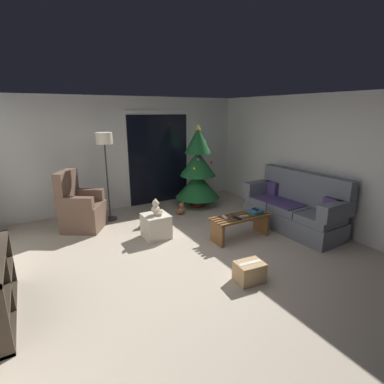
# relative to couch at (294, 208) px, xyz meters

# --- Properties ---
(ground_plane) EXTENTS (7.00, 7.00, 0.00)m
(ground_plane) POSITION_rel_couch_xyz_m (-2.32, -0.14, -0.40)
(ground_plane) COLOR #B2A38E
(wall_back) EXTENTS (5.72, 0.12, 2.50)m
(wall_back) POSITION_rel_couch_xyz_m (-2.32, 2.92, 0.85)
(wall_back) COLOR silver
(wall_back) RESTS_ON ground
(wall_right) EXTENTS (0.12, 6.00, 2.50)m
(wall_right) POSITION_rel_couch_xyz_m (0.54, -0.14, 0.85)
(wall_right) COLOR silver
(wall_right) RESTS_ON ground
(patio_door_frame) EXTENTS (1.60, 0.02, 2.20)m
(patio_door_frame) POSITION_rel_couch_xyz_m (-1.54, 2.85, 0.70)
(patio_door_frame) COLOR silver
(patio_door_frame) RESTS_ON ground
(patio_door_glass) EXTENTS (1.50, 0.02, 2.10)m
(patio_door_glass) POSITION_rel_couch_xyz_m (-1.54, 2.83, 0.65)
(patio_door_glass) COLOR black
(patio_door_glass) RESTS_ON ground
(couch) EXTENTS (0.84, 1.96, 1.08)m
(couch) POSITION_rel_couch_xyz_m (0.00, 0.00, 0.00)
(couch) COLOR slate
(couch) RESTS_ON ground
(coffee_table) EXTENTS (1.10, 0.40, 0.42)m
(coffee_table) POSITION_rel_couch_xyz_m (-1.18, 0.14, -0.12)
(coffee_table) COLOR brown
(coffee_table) RESTS_ON ground
(remote_graphite) EXTENTS (0.09, 0.16, 0.02)m
(remote_graphite) POSITION_rel_couch_xyz_m (-1.28, 0.19, 0.03)
(remote_graphite) COLOR #333338
(remote_graphite) RESTS_ON coffee_table
(remote_white) EXTENTS (0.07, 0.16, 0.02)m
(remote_white) POSITION_rel_couch_xyz_m (-1.48, 0.20, 0.03)
(remote_white) COLOR silver
(remote_white) RESTS_ON coffee_table
(remote_silver) EXTENTS (0.16, 0.07, 0.02)m
(remote_silver) POSITION_rel_couch_xyz_m (-1.16, 0.08, 0.03)
(remote_silver) COLOR #ADADB2
(remote_silver) RESTS_ON coffee_table
(remote_black) EXTENTS (0.08, 0.16, 0.02)m
(remote_black) POSITION_rel_couch_xyz_m (-1.32, 0.05, 0.03)
(remote_black) COLOR black
(remote_black) RESTS_ON coffee_table
(book_stack) EXTENTS (0.25, 0.22, 0.07)m
(book_stack) POSITION_rel_couch_xyz_m (-0.88, 0.10, 0.06)
(book_stack) COLOR #337042
(book_stack) RESTS_ON coffee_table
(cell_phone) EXTENTS (0.07, 0.15, 0.01)m
(cell_phone) POSITION_rel_couch_xyz_m (-0.87, 0.11, 0.09)
(cell_phone) COLOR black
(cell_phone) RESTS_ON book_stack
(christmas_tree) EXTENTS (1.04, 1.04, 1.90)m
(christmas_tree) POSITION_rel_couch_xyz_m (-0.90, 2.08, 0.45)
(christmas_tree) COLOR #4C1E19
(christmas_tree) RESTS_ON ground
(armchair) EXTENTS (0.94, 0.94, 1.13)m
(armchair) POSITION_rel_couch_xyz_m (-3.54, 1.99, 0.00)
(armchair) COLOR brown
(armchair) RESTS_ON ground
(floor_lamp) EXTENTS (0.32, 0.32, 1.78)m
(floor_lamp) POSITION_rel_couch_xyz_m (-2.95, 2.21, 1.11)
(floor_lamp) COLOR #2D2D30
(floor_lamp) RESTS_ON ground
(ottoman) EXTENTS (0.44, 0.44, 0.43)m
(ottoman) POSITION_rel_couch_xyz_m (-2.46, 0.90, -0.19)
(ottoman) COLOR beige
(ottoman) RESTS_ON ground
(teddy_bear_cream) EXTENTS (0.22, 0.21, 0.29)m
(teddy_bear_cream) POSITION_rel_couch_xyz_m (-2.45, 0.90, 0.15)
(teddy_bear_cream) COLOR beige
(teddy_bear_cream) RESTS_ON ottoman
(teddy_bear_chestnut_by_tree) EXTENTS (0.20, 0.20, 0.29)m
(teddy_bear_chestnut_by_tree) POSITION_rel_couch_xyz_m (-1.53, 1.73, -0.28)
(teddy_bear_chestnut_by_tree) COLOR brown
(teddy_bear_chestnut_by_tree) RESTS_ON ground
(cardboard_box_taped_mid_floor) EXTENTS (0.39, 0.31, 0.27)m
(cardboard_box_taped_mid_floor) POSITION_rel_couch_xyz_m (-1.93, -1.00, -0.27)
(cardboard_box_taped_mid_floor) COLOR tan
(cardboard_box_taped_mid_floor) RESTS_ON ground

